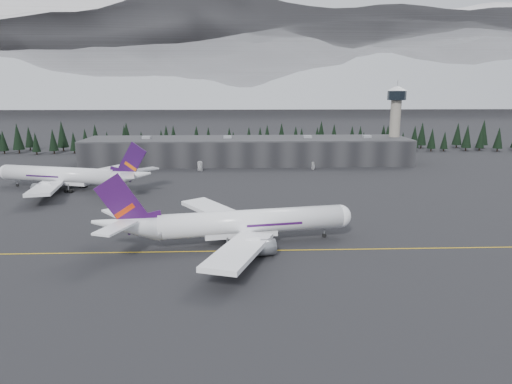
{
  "coord_description": "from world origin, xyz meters",
  "views": [
    {
      "loc": [
        -4.84,
        -102.46,
        37.11
      ],
      "look_at": [
        0.0,
        20.0,
        9.0
      ],
      "focal_mm": 32.0,
      "sensor_mm": 36.0,
      "label": 1
    }
  ],
  "objects_px": {
    "terminal": "(248,151)",
    "jet_parked": "(72,176)",
    "gse_vehicle_b": "(313,168)",
    "control_tower": "(396,115)",
    "jet_main": "(230,223)",
    "gse_vehicle_a": "(200,170)"
  },
  "relations": [
    {
      "from": "terminal",
      "to": "jet_parked",
      "type": "distance_m",
      "value": 89.09
    },
    {
      "from": "jet_main",
      "to": "gse_vehicle_b",
      "type": "height_order",
      "value": "jet_main"
    },
    {
      "from": "terminal",
      "to": "gse_vehicle_a",
      "type": "xyz_separation_m",
      "value": [
        -22.22,
        -22.3,
        -5.65
      ]
    },
    {
      "from": "jet_parked",
      "to": "gse_vehicle_a",
      "type": "relative_size",
      "value": 13.3
    },
    {
      "from": "control_tower",
      "to": "gse_vehicle_b",
      "type": "xyz_separation_m",
      "value": [
        -45.16,
        -23.97,
        -22.76
      ]
    },
    {
      "from": "jet_parked",
      "to": "gse_vehicle_b",
      "type": "bearing_deg",
      "value": -142.36
    },
    {
      "from": "jet_parked",
      "to": "control_tower",
      "type": "bearing_deg",
      "value": -140.32
    },
    {
      "from": "jet_main",
      "to": "gse_vehicle_b",
      "type": "bearing_deg",
      "value": 60.15
    },
    {
      "from": "control_tower",
      "to": "gse_vehicle_b",
      "type": "distance_m",
      "value": 55.97
    },
    {
      "from": "control_tower",
      "to": "jet_main",
      "type": "distance_m",
      "value": 150.75
    },
    {
      "from": "terminal",
      "to": "gse_vehicle_b",
      "type": "distance_m",
      "value": 36.9
    },
    {
      "from": "jet_parked",
      "to": "jet_main",
      "type": "bearing_deg",
      "value": 149.27
    },
    {
      "from": "jet_main",
      "to": "gse_vehicle_b",
      "type": "relative_size",
      "value": 16.5
    },
    {
      "from": "control_tower",
      "to": "jet_main",
      "type": "height_order",
      "value": "control_tower"
    },
    {
      "from": "control_tower",
      "to": "jet_parked",
      "type": "bearing_deg",
      "value": -156.18
    },
    {
      "from": "jet_main",
      "to": "gse_vehicle_a",
      "type": "bearing_deg",
      "value": 88.81
    },
    {
      "from": "jet_parked",
      "to": "gse_vehicle_a",
      "type": "xyz_separation_m",
      "value": [
        44.15,
        37.12,
        -4.62
      ]
    },
    {
      "from": "gse_vehicle_b",
      "to": "gse_vehicle_a",
      "type": "bearing_deg",
      "value": -112.3
    },
    {
      "from": "gse_vehicle_a",
      "to": "gse_vehicle_b",
      "type": "relative_size",
      "value": 1.23
    },
    {
      "from": "control_tower",
      "to": "gse_vehicle_b",
      "type": "relative_size",
      "value": 9.93
    },
    {
      "from": "gse_vehicle_b",
      "to": "jet_parked",
      "type": "bearing_deg",
      "value": -91.98
    },
    {
      "from": "control_tower",
      "to": "jet_main",
      "type": "bearing_deg",
      "value": -123.22
    }
  ]
}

